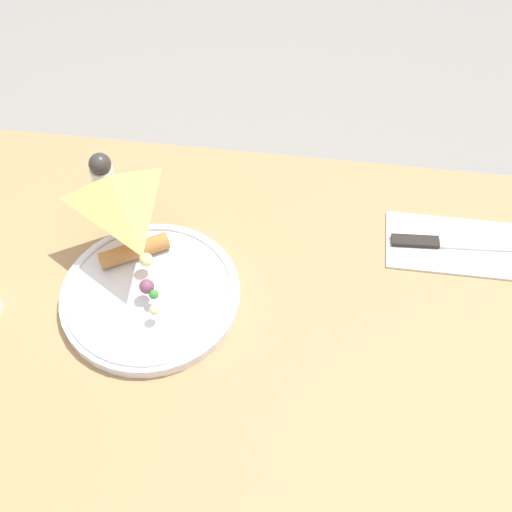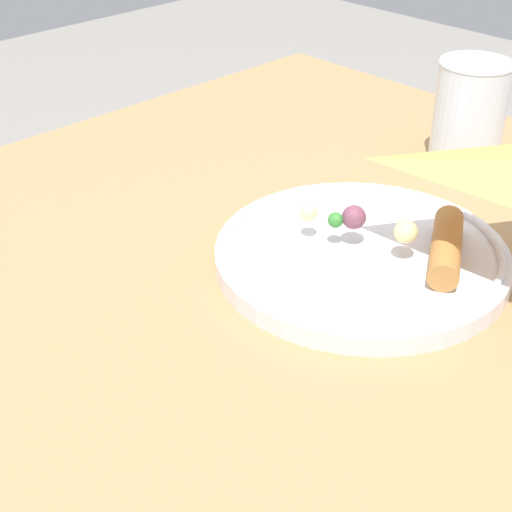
# 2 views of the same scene
# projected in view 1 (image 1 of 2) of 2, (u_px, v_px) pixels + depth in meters

# --- Properties ---
(ground_plane) EXTENTS (6.00, 6.00, 0.00)m
(ground_plane) POSITION_uv_depth(u_px,v_px,m) (227.00, 511.00, 1.39)
(ground_plane) COLOR gray
(dining_table) EXTENTS (0.94, 0.73, 0.71)m
(dining_table) POSITION_uv_depth(u_px,v_px,m) (213.00, 387.00, 0.92)
(dining_table) COLOR #A87F51
(dining_table) RESTS_ON ground_plane
(plate_pizza) EXTENTS (0.24, 0.24, 0.05)m
(plate_pizza) POSITION_uv_depth(u_px,v_px,m) (150.00, 292.00, 0.86)
(plate_pizza) COLOR white
(plate_pizza) RESTS_ON dining_table
(napkin_folded) EXTENTS (0.19, 0.11, 0.00)m
(napkin_folded) POSITION_uv_depth(u_px,v_px,m) (453.00, 246.00, 0.93)
(napkin_folded) COLOR white
(napkin_folded) RESTS_ON dining_table
(butter_knife) EXTENTS (0.18, 0.03, 0.01)m
(butter_knife) POSITION_uv_depth(u_px,v_px,m) (448.00, 243.00, 0.92)
(butter_knife) COLOR black
(butter_knife) RESTS_ON napkin_folded
(pepper_shaker) EXTENTS (0.04, 0.04, 0.08)m
(pepper_shaker) POSITION_uv_depth(u_px,v_px,m) (103.00, 176.00, 0.96)
(pepper_shaker) COLOR silver
(pepper_shaker) RESTS_ON dining_table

